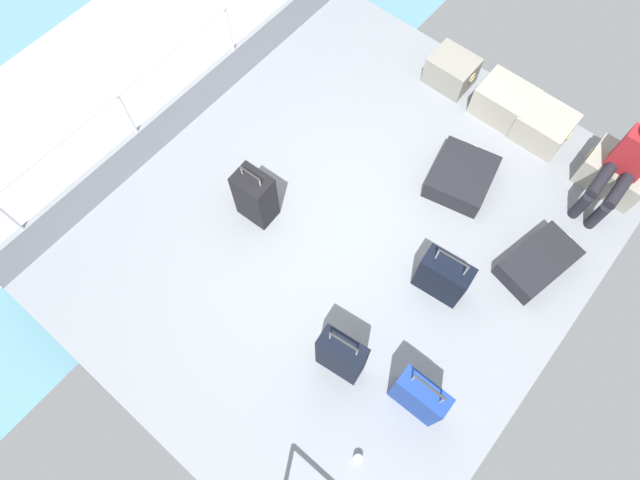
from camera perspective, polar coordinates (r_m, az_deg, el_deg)
The scene contains 16 objects.
ground_plane at distance 5.40m, azimuth 3.10°, elevation 1.03°, with size 4.40×5.20×0.06m, color gray.
gunwale_port at distance 6.07m, azimuth -13.49°, elevation 14.02°, with size 0.06×5.20×0.45m, color gray.
railing_port at distance 5.66m, azimuth -14.75°, elevation 17.46°, with size 0.04×4.20×1.02m.
sea_wake at distance 7.36m, azimuth -20.48°, elevation 16.38°, with size 12.00×12.00×0.01m.
cargo_crate_0 at distance 6.43m, azimuth 13.79°, elevation 17.09°, with size 0.53×0.41×0.35m.
cargo_crate_1 at distance 6.30m, azimuth 18.95°, elevation 13.75°, with size 0.60×0.45×0.36m.
cargo_crate_2 at distance 6.26m, azimuth 22.70°, elevation 11.07°, with size 0.55×0.48×0.34m.
cargo_crate_3 at distance 6.22m, azimuth 28.86°, elevation 6.19°, with size 0.66×0.45×0.36m.
passenger_seated at distance 5.83m, azimuth 29.75°, elevation 6.87°, with size 0.34×0.66×1.06m.
suitcase_0 at distance 4.65m, azimuth 10.46°, elevation -16.04°, with size 0.44×0.19×0.81m.
suitcase_1 at distance 4.60m, azimuth 2.28°, elevation -12.19°, with size 0.42×0.24×0.87m.
suitcase_2 at distance 5.01m, azimuth 12.92°, elevation -3.84°, with size 0.48×0.27×0.73m.
suitcase_3 at distance 5.52m, azimuth 22.15°, elevation -2.23°, with size 0.58×0.82×0.21m.
suitcase_4 at distance 5.70m, azimuth 14.78°, elevation 6.51°, with size 0.71×0.77×0.24m.
suitcase_5 at distance 5.20m, azimuth -6.88°, elevation 4.60°, with size 0.37×0.28×0.76m.
paper_cup at distance 4.82m, azimuth 4.01°, elevation -22.21°, with size 0.08×0.08×0.10m, color white.
Camera 1 is at (1.24, -1.95, 4.85)m, focal length 30.13 mm.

